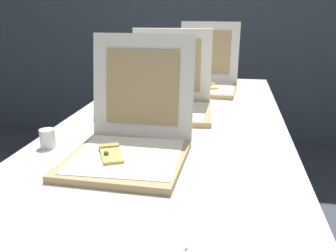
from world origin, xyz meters
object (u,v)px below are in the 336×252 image
at_px(cup_white_near_left, 48,138).
at_px(table, 170,138).
at_px(pizza_box_middle, 171,101).
at_px(pizza_box_back, 205,80).
at_px(cup_white_far, 134,95).
at_px(pizza_box_front, 129,142).
at_px(cup_white_mid, 101,111).
at_px(napkin_pile, 147,247).

bearing_deg(cup_white_near_left, table, 37.08).
relative_size(pizza_box_middle, pizza_box_back, 0.90).
height_order(table, pizza_box_middle, pizza_box_middle).
xyz_separation_m(cup_white_far, cup_white_near_left, (-0.12, -0.66, 0.00)).
xyz_separation_m(pizza_box_front, pizza_box_back, (0.16, 1.04, 0.00)).
distance_m(table, cup_white_far, 0.46).
relative_size(table, cup_white_mid, 34.12).
bearing_deg(table, pizza_box_middle, 98.73).
bearing_deg(cup_white_far, cup_white_mid, -101.77).
relative_size(pizza_box_front, cup_white_mid, 6.61).
relative_size(cup_white_mid, napkin_pile, 0.34).
distance_m(table, pizza_box_middle, 0.23).
relative_size(pizza_box_back, cup_white_far, 6.68).
bearing_deg(pizza_box_back, cup_white_far, -130.76).
bearing_deg(pizza_box_back, cup_white_mid, -118.09).
bearing_deg(cup_white_mid, cup_white_near_left, -99.67).
height_order(pizza_box_front, cup_white_far, pizza_box_front).
distance_m(pizza_box_middle, pizza_box_back, 0.53).
relative_size(table, napkin_pile, 11.76).
bearing_deg(cup_white_far, pizza_box_back, 45.98).
height_order(table, cup_white_far, cup_white_far).
bearing_deg(pizza_box_middle, napkin_pile, -88.00).
bearing_deg(table, cup_white_far, 123.48).
bearing_deg(cup_white_near_left, pizza_box_back, 65.55).
height_order(cup_white_far, cup_white_mid, same).
relative_size(pizza_box_front, pizza_box_back, 0.99).
relative_size(pizza_box_back, napkin_pile, 2.30).
xyz_separation_m(cup_white_near_left, cup_white_mid, (0.06, 0.35, 0.00)).
height_order(pizza_box_back, cup_white_far, pizza_box_back).
xyz_separation_m(pizza_box_front, cup_white_mid, (-0.24, 0.39, -0.02)).
bearing_deg(cup_white_near_left, pizza_box_front, -7.30).
height_order(pizza_box_front, pizza_box_middle, pizza_box_front).
bearing_deg(pizza_box_back, cup_white_near_left, -111.18).
bearing_deg(cup_white_far, table, -56.52).
bearing_deg(pizza_box_front, pizza_box_middle, 87.14).
height_order(cup_white_near_left, cup_white_mid, same).
relative_size(cup_white_near_left, napkin_pile, 0.34).
bearing_deg(pizza_box_front, pizza_box_back, 83.28).
distance_m(pizza_box_front, cup_white_near_left, 0.30).
relative_size(pizza_box_front, cup_white_far, 6.61).
height_order(cup_white_far, cup_white_near_left, same).
bearing_deg(pizza_box_front, cup_white_near_left, 174.62).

